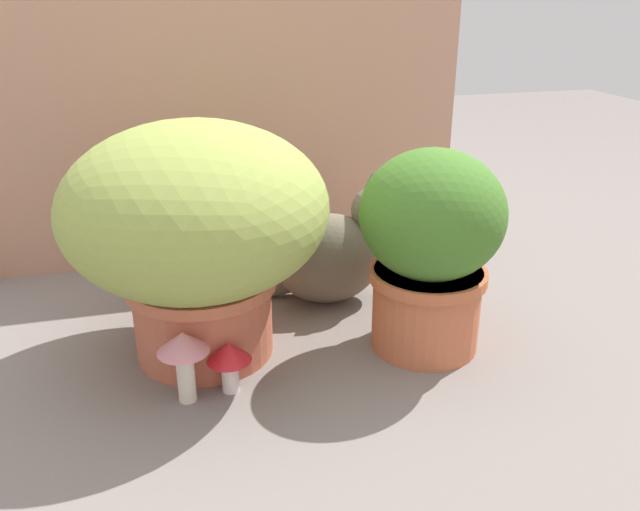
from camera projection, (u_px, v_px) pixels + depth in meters
name	position (u px, v px, depth m)	size (l,w,h in m)	color
ground_plane	(257.00, 343.00, 1.38)	(6.00, 6.00, 0.00)	slate
cardboard_backdrop	(225.00, 125.00, 1.70)	(1.30, 0.03, 0.74)	tan
grass_planter	(197.00, 224.00, 1.25)	(0.52, 0.52, 0.48)	#BB5E44
leafy_planter	(430.00, 244.00, 1.29)	(0.29, 0.29, 0.42)	#C16540
cat	(335.00, 253.00, 1.53)	(0.38, 0.19, 0.32)	#635B4A
mushroom_ornament_red	(229.00, 357.00, 1.19)	(0.08, 0.08, 0.10)	silver
mushroom_ornament_pink	(184.00, 350.00, 1.15)	(0.10, 0.10, 0.14)	silver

